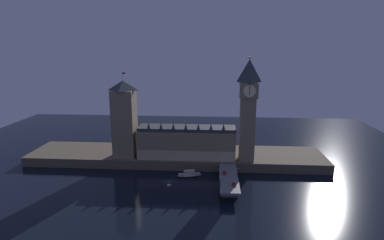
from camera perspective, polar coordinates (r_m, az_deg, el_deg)
ground_plane at (r=211.23m, az=-4.12°, el=-10.81°), size 400.00×400.00×0.00m
embankment at (r=246.00m, az=-2.84°, el=-6.47°), size 220.00×42.00×6.71m
parliament_hall at (r=231.34m, az=-0.93°, el=-3.92°), size 69.17×17.87×26.99m
clock_tower at (r=222.80m, az=9.92°, el=2.32°), size 12.47×12.58×71.81m
victoria_tower at (r=235.34m, az=-11.93°, el=0.22°), size 15.77×15.77×61.08m
bridge at (r=203.23m, az=6.54°, el=-10.56°), size 11.45×46.00×6.37m
car_northbound_lead at (r=206.27m, az=5.80°, el=-9.32°), size 2.06×4.11×1.51m
car_southbound_lead at (r=190.69m, az=7.49°, el=-11.29°), size 2.12×3.98×1.38m
pedestrian_near_rail at (r=192.90m, az=5.16°, el=-10.88°), size 0.38×0.38×1.58m
pedestrian_mid_walk at (r=205.02m, az=7.96°, el=-9.48°), size 0.38×0.38×1.61m
street_lamp_near at (r=187.18m, az=5.08°, el=-10.65°), size 1.34×0.60×6.09m
street_lamp_mid at (r=201.31m, az=8.15°, el=-9.02°), size 1.34×0.60×5.96m
street_lamp_far at (r=214.31m, az=4.96°, el=-7.37°), size 1.34×0.60×7.03m
boat_upstream at (r=216.82m, az=-0.47°, el=-9.65°), size 16.71×7.79×4.64m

